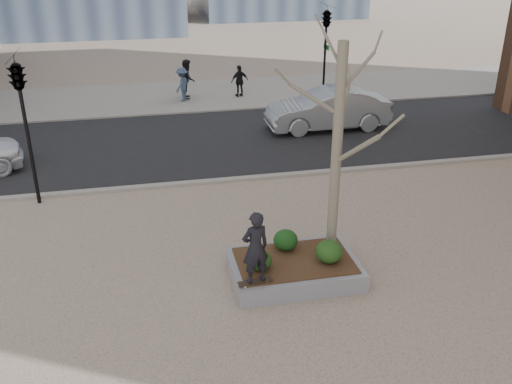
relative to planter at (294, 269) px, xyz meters
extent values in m
plane|color=tan|center=(-1.00, 0.00, -0.23)|extent=(120.00, 120.00, 0.00)
cube|color=black|center=(-1.00, 10.00, -0.21)|extent=(60.00, 8.00, 0.02)
cube|color=gray|center=(-1.00, 17.00, -0.21)|extent=(60.00, 6.00, 0.02)
cube|color=gray|center=(0.00, 0.00, 0.00)|extent=(3.00, 2.00, 0.45)
cube|color=#382314|center=(0.00, 0.00, 0.25)|extent=(2.70, 1.70, 0.04)
ellipsoid|color=#133310|center=(-0.88, -0.22, 0.50)|extent=(0.55, 0.55, 0.46)
ellipsoid|color=#163D13|center=(-0.08, 0.53, 0.52)|extent=(0.59, 0.59, 0.50)
ellipsoid|color=#193D13|center=(0.77, -0.24, 0.54)|extent=(0.64, 0.64, 0.54)
imported|color=black|center=(-1.10, -0.74, 1.15)|extent=(0.70, 0.54, 1.70)
imported|color=#919598|center=(4.35, 10.53, 0.63)|extent=(5.07, 1.80, 1.67)
imported|color=black|center=(-0.82, 16.52, 0.74)|extent=(0.82, 1.00, 1.89)
imported|color=#394A67|center=(-1.13, 16.01, 0.61)|extent=(1.06, 1.21, 1.62)
imported|color=black|center=(1.73, 16.28, 0.57)|extent=(0.97, 0.60, 1.54)
camera|label=1|loc=(-3.30, -11.11, 7.35)|focal=40.00mm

